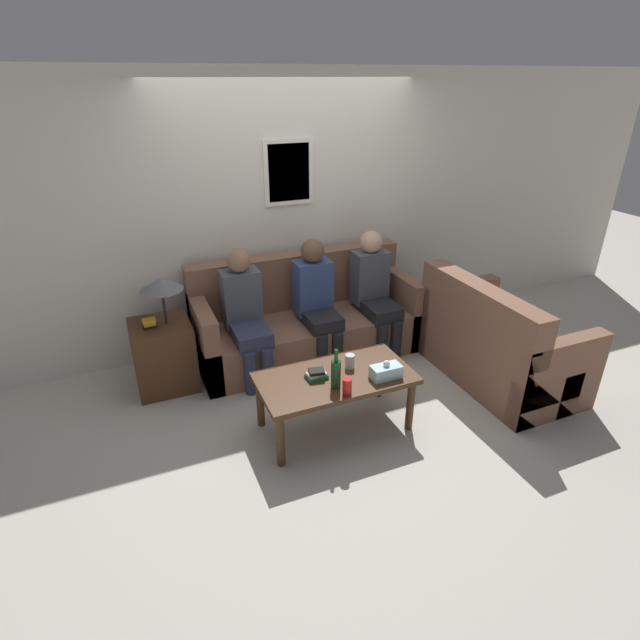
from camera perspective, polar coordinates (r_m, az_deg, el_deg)
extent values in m
plane|color=beige|center=(4.67, 0.71, -6.34)|extent=(16.00, 16.00, 0.00)
cube|color=silver|center=(4.97, -3.63, 12.00)|extent=(9.00, 0.06, 2.60)
cube|color=silver|center=(4.84, -3.60, 16.48)|extent=(0.48, 0.02, 0.60)
cube|color=#B7CCB2|center=(4.84, -3.56, 16.46)|extent=(0.40, 0.01, 0.52)
cube|color=brown|center=(4.93, -1.34, -1.76)|extent=(2.16, 0.83, 0.41)
cube|color=brown|center=(4.99, -2.74, 4.65)|extent=(2.16, 0.20, 0.55)
cube|color=brown|center=(4.63, -13.06, -2.36)|extent=(0.14, 0.83, 0.71)
cube|color=brown|center=(5.27, 8.88, 1.70)|extent=(0.14, 0.83, 0.71)
cube|color=brown|center=(4.83, 19.80, -4.06)|extent=(0.83, 1.43, 0.41)
cube|color=brown|center=(4.42, 17.67, 0.42)|extent=(0.20, 1.43, 0.55)
cube|color=brown|center=(4.39, 25.55, -6.13)|extent=(0.83, 0.14, 0.71)
cube|color=brown|center=(5.19, 15.46, 0.60)|extent=(0.83, 0.14, 0.71)
cube|color=#4C2D19|center=(3.80, 1.75, -6.63)|extent=(1.18, 0.61, 0.04)
cylinder|color=#4C2D19|center=(3.60, -4.53, -13.55)|extent=(0.06, 0.06, 0.44)
cylinder|color=#4C2D19|center=(3.98, 10.27, -9.57)|extent=(0.06, 0.06, 0.44)
cylinder|color=#4C2D19|center=(3.98, -6.86, -9.30)|extent=(0.06, 0.06, 0.44)
cylinder|color=#4C2D19|center=(4.32, 6.78, -6.12)|extent=(0.06, 0.06, 0.44)
cube|color=#4C2D19|center=(4.60, -17.41, -3.85)|extent=(0.51, 0.51, 0.61)
cylinder|color=#262628|center=(4.40, -17.41, 1.58)|extent=(0.02, 0.02, 0.33)
cone|color=slate|center=(4.33, -17.75, 3.93)|extent=(0.36, 0.36, 0.10)
cube|color=black|center=(4.43, -18.88, -0.65)|extent=(0.12, 0.08, 0.02)
cube|color=gold|center=(4.42, -18.93, -0.35)|extent=(0.10, 0.09, 0.03)
cube|color=gold|center=(4.41, -18.98, -0.04)|extent=(0.11, 0.07, 0.02)
cylinder|color=#19421E|center=(3.61, 1.82, -6.20)|extent=(0.07, 0.07, 0.22)
cylinder|color=#19421E|center=(3.52, 1.86, -4.08)|extent=(0.03, 0.03, 0.09)
cylinder|color=silver|center=(3.87, 3.43, -4.73)|extent=(0.07, 0.07, 0.11)
cube|color=#237547|center=(3.75, -0.40, -6.47)|extent=(0.16, 0.12, 0.03)
cube|color=beige|center=(3.74, -0.40, -6.16)|extent=(0.15, 0.10, 0.02)
cube|color=black|center=(3.73, -0.40, -5.89)|extent=(0.13, 0.11, 0.02)
cylinder|color=red|center=(3.56, 3.12, -7.57)|extent=(0.07, 0.07, 0.12)
cube|color=silver|center=(3.77, 7.54, -5.88)|extent=(0.23, 0.12, 0.10)
sphere|color=white|center=(3.74, 7.61, -4.97)|extent=(0.05, 0.05, 0.05)
cube|color=#2D334C|center=(4.46, -8.01, -1.54)|extent=(0.31, 0.47, 0.14)
cylinder|color=#2D334C|center=(4.37, -7.94, -5.99)|extent=(0.11, 0.11, 0.41)
cylinder|color=#2D334C|center=(4.40, -6.02, -5.60)|extent=(0.11, 0.11, 0.41)
cube|color=#474C56|center=(4.55, -9.00, 2.55)|extent=(0.34, 0.22, 0.51)
sphere|color=#8C664C|center=(4.43, -9.31, 6.67)|extent=(0.21, 0.21, 0.21)
cube|color=black|center=(4.65, 0.12, -0.01)|extent=(0.31, 0.41, 0.14)
cylinder|color=black|center=(4.58, 0.23, -4.07)|extent=(0.11, 0.11, 0.41)
cylinder|color=black|center=(4.64, 1.98, -3.69)|extent=(0.11, 0.11, 0.41)
cube|color=#33477A|center=(4.72, -0.84, 3.79)|extent=(0.34, 0.22, 0.51)
sphere|color=brown|center=(4.59, -0.87, 7.90)|extent=(0.22, 0.22, 0.22)
cube|color=black|center=(4.90, 6.77, 1.22)|extent=(0.31, 0.44, 0.14)
cylinder|color=black|center=(4.81, 7.09, -2.70)|extent=(0.11, 0.11, 0.41)
cylinder|color=black|center=(4.88, 8.65, -2.35)|extent=(0.11, 0.11, 0.41)
cube|color=#474C56|center=(4.98, 5.69, 4.94)|extent=(0.34, 0.22, 0.52)
sphere|color=tan|center=(4.86, 5.88, 8.87)|extent=(0.21, 0.21, 0.21)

